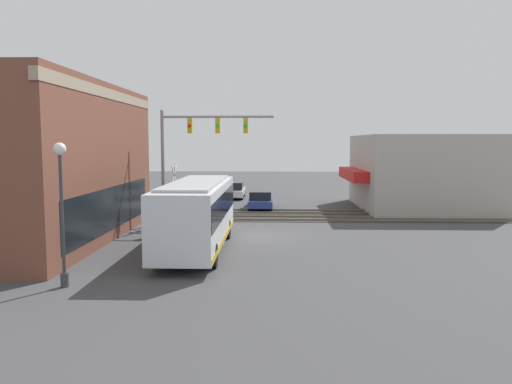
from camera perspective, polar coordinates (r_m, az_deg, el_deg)
ground_plane at (r=27.14m, az=0.36°, el=-5.06°), size 120.00×120.00×0.00m
brick_building at (r=28.26m, az=-24.82°, el=3.06°), size 15.54×9.02×8.04m
shop_building at (r=40.39m, az=18.21°, el=2.20°), size 11.11×10.35×5.60m
city_bus at (r=23.50m, az=-6.74°, el=-2.34°), size 10.20×2.59×3.26m
traffic_signal_gantry at (r=30.61m, az=-6.93°, el=5.85°), size 0.42×6.87×7.01m
crossing_signal at (r=30.44m, az=-9.31°, el=0.40°), size 1.41×1.18×3.81m
streetlamp at (r=18.51m, az=-21.34°, el=-1.05°), size 0.44×0.44×5.06m
rail_track_near at (r=33.04m, az=0.65°, el=-3.07°), size 2.60×60.00×0.15m
rail_track_far at (r=36.21m, az=0.77°, el=-2.30°), size 2.60×60.00×0.15m
parked_car_blue at (r=38.34m, az=0.54°, el=-0.91°), size 4.88×1.82×1.39m
parked_car_white at (r=45.48m, az=-2.52°, el=0.18°), size 4.72×1.82×1.49m
pedestrian_at_crossing at (r=30.98m, az=-7.89°, el=-2.16°), size 0.34×0.34×1.69m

